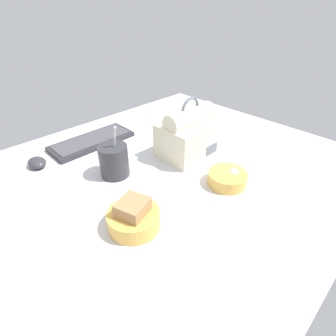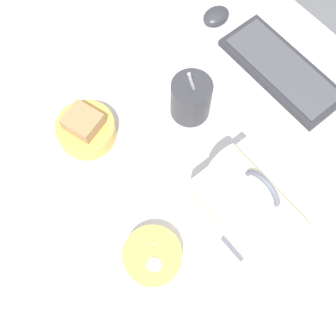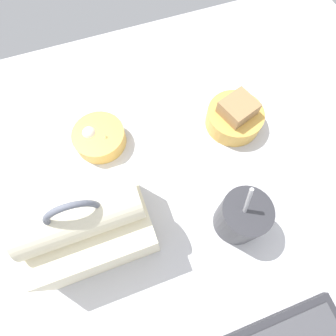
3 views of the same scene
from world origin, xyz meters
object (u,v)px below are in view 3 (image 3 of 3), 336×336
object	(u,v)px
bento_bowl_sandwich	(235,116)
bento_bowl_snacks	(100,137)
soup_cup	(241,217)
lunch_bag	(90,226)

from	to	relation	value
bento_bowl_sandwich	bento_bowl_snacks	size ratio (longest dim) A/B	1.11
soup_cup	lunch_bag	bearing A→B (deg)	-15.38
lunch_bag	bento_bowl_snacks	distance (cm)	22.95
bento_bowl_sandwich	bento_bowl_snacks	distance (cm)	33.16
lunch_bag	soup_cup	world-z (taller)	lunch_bag
lunch_bag	bento_bowl_snacks	bearing A→B (deg)	-104.75
soup_cup	bento_bowl_snacks	world-z (taller)	soup_cup
soup_cup	bento_bowl_snacks	size ratio (longest dim) A/B	1.46
lunch_bag	soup_cup	size ratio (longest dim) A/B	1.22
lunch_bag	bento_bowl_snacks	world-z (taller)	lunch_bag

